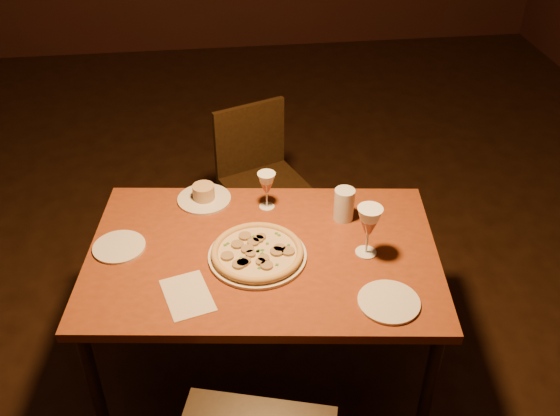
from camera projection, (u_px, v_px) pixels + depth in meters
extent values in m
plane|color=black|center=(224.00, 338.00, 2.82)|extent=(7.00, 7.00, 0.00)
cube|color=brown|center=(263.00, 255.00, 2.27)|extent=(1.37, 0.98, 0.04)
cylinder|color=black|center=(97.00, 394.00, 2.19)|extent=(0.05, 0.05, 0.64)
cylinder|color=black|center=(136.00, 262.00, 2.76)|extent=(0.05, 0.05, 0.64)
cylinder|color=black|center=(427.00, 395.00, 2.18)|extent=(0.05, 0.05, 0.64)
cylinder|color=black|center=(397.00, 263.00, 2.76)|extent=(0.05, 0.05, 0.64)
cube|color=black|center=(266.00, 188.00, 3.09)|extent=(0.49, 0.49, 0.04)
cube|color=black|center=(250.00, 138.00, 3.10)|extent=(0.36, 0.16, 0.36)
cylinder|color=black|center=(254.00, 247.00, 3.05)|extent=(0.03, 0.03, 0.39)
cylinder|color=black|center=(228.00, 215.00, 3.26)|extent=(0.03, 0.03, 0.39)
cylinder|color=black|center=(307.00, 229.00, 3.16)|extent=(0.03, 0.03, 0.39)
cylinder|color=black|center=(279.00, 199.00, 3.38)|extent=(0.03, 0.03, 0.39)
cylinder|color=silver|center=(257.00, 256.00, 2.23)|extent=(0.35, 0.35, 0.01)
cylinder|color=#CDB58D|center=(257.00, 253.00, 2.23)|extent=(0.32, 0.32, 0.01)
torus|color=tan|center=(257.00, 252.00, 2.22)|extent=(0.33, 0.33, 0.03)
cylinder|color=silver|center=(204.00, 199.00, 2.52)|extent=(0.22, 0.22, 0.01)
cylinder|color=tan|center=(204.00, 192.00, 2.50)|extent=(0.09, 0.09, 0.06)
cylinder|color=silver|center=(344.00, 204.00, 2.39)|extent=(0.08, 0.08, 0.13)
cylinder|color=silver|center=(119.00, 247.00, 2.28)|extent=(0.19, 0.19, 0.01)
cylinder|color=silver|center=(389.00, 302.00, 2.05)|extent=(0.21, 0.21, 0.01)
cube|color=beige|center=(187.00, 295.00, 2.08)|extent=(0.19, 0.24, 0.00)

